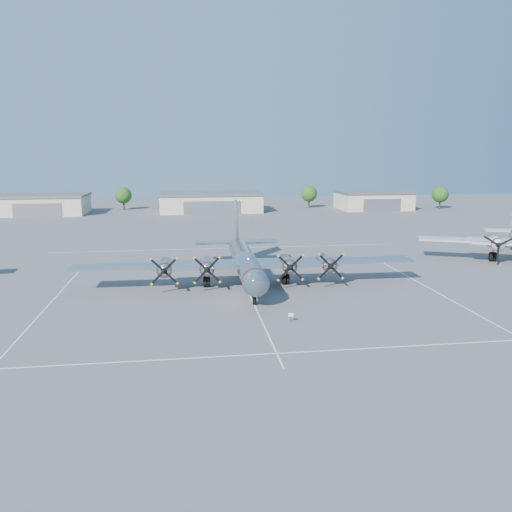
{
  "coord_description": "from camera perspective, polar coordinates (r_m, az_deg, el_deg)",
  "views": [
    {
      "loc": [
        -7.01,
        -59.67,
        15.95
      ],
      "look_at": [
        1.68,
        2.13,
        3.2
      ],
      "focal_mm": 35.0,
      "sensor_mm": 36.0,
      "label": 1
    }
  ],
  "objects": [
    {
      "name": "hangar_east",
      "position": [
        152.51,
        13.25,
        6.27
      ],
      "size": [
        20.6,
        14.6,
        5.4
      ],
      "color": "#BFB198",
      "rests_on": "ground"
    },
    {
      "name": "main_bomber_b29",
      "position": [
        63.57,
        -1.27,
        -2.99
      ],
      "size": [
        42.07,
        29.09,
        9.22
      ],
      "primitive_type": null,
      "rotation": [
        0.0,
        0.0,
        -0.01
      ],
      "color": "silver",
      "rests_on": "ground"
    },
    {
      "name": "hangar_west",
      "position": [
        147.23,
        -23.04,
        5.48
      ],
      "size": [
        22.6,
        14.6,
        5.4
      ],
      "color": "#BFB198",
      "rests_on": "ground"
    },
    {
      "name": "tree_west",
      "position": [
        151.2,
        -14.92,
        6.71
      ],
      "size": [
        4.8,
        4.8,
        6.64
      ],
      "color": "#382619",
      "rests_on": "ground"
    },
    {
      "name": "tree_east",
      "position": [
        152.69,
        6.09,
        7.08
      ],
      "size": [
        4.8,
        4.8,
        6.64
      ],
      "color": "#382619",
      "rests_on": "ground"
    },
    {
      "name": "tree_far_east",
      "position": [
        158.97,
        20.31,
        6.61
      ],
      "size": [
        4.8,
        4.8,
        6.64
      ],
      "color": "#382619",
      "rests_on": "ground"
    },
    {
      "name": "info_placard",
      "position": [
        48.62,
        4.01,
        -6.84
      ],
      "size": [
        0.47,
        0.17,
        0.91
      ],
      "rotation": [
        0.0,
        0.0,
        -0.29
      ],
      "color": "black",
      "rests_on": "ground"
    },
    {
      "name": "parking_lines",
      "position": [
        60.48,
        -1.07,
        -3.74
      ],
      "size": [
        60.0,
        50.08,
        0.01
      ],
      "color": "silver",
      "rests_on": "ground"
    },
    {
      "name": "ground",
      "position": [
        62.16,
        -1.27,
        -3.33
      ],
      "size": [
        260.0,
        260.0,
        0.0
      ],
      "primitive_type": "plane",
      "color": "#505052",
      "rests_on": "ground"
    },
    {
      "name": "hangar_center",
      "position": [
        142.42,
        -5.18,
        6.17
      ],
      "size": [
        28.6,
        14.6,
        5.4
      ],
      "color": "#BFB198",
      "rests_on": "ground"
    }
  ]
}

